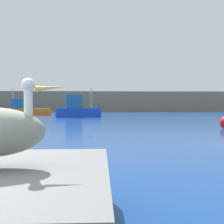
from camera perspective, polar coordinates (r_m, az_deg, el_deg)
name	(u,v)px	position (r m, az deg, el deg)	size (l,w,h in m)	color
hillside_backdrop	(95,102)	(78.06, -3.73, 2.15)	(140.00, 14.39, 5.38)	#7F755B
fishing_boat_blue	(77,109)	(35.31, -7.42, 0.54)	(5.98, 2.83, 3.87)	blue
fishing_boat_orange	(25,110)	(44.53, -17.99, 0.40)	(7.38, 2.33, 4.22)	orange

